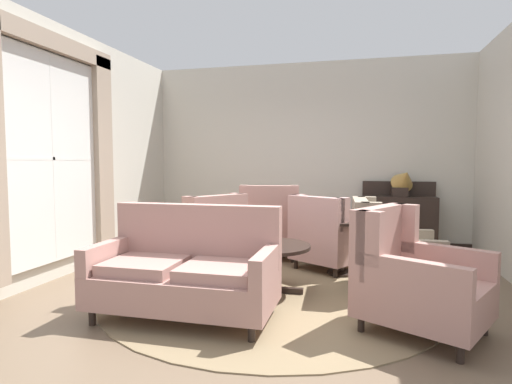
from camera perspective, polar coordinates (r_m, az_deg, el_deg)
ground at (r=4.31m, az=1.38°, el=-14.70°), size 8.48×8.48×0.00m
wall_back at (r=7.07m, az=6.83°, el=5.16°), size 5.45×0.08×3.04m
wall_left at (r=6.04m, az=-21.89°, el=5.06°), size 0.08×4.24×3.04m
baseboard_back at (r=7.14m, az=6.67°, el=-6.63°), size 5.29×0.03×0.12m
area_rug at (r=4.59m, az=2.23°, el=-13.44°), size 3.56×3.56×0.01m
window_with_curtains at (r=5.36m, az=-26.06°, el=5.88°), size 0.12×2.13×2.69m
coffee_table at (r=4.43m, az=1.86°, el=-8.46°), size 0.87×0.87×0.52m
porcelain_vase at (r=4.35m, az=1.10°, el=-5.72°), size 0.17×0.17×0.30m
settee at (r=3.83m, az=-9.58°, el=-10.78°), size 1.62×0.80×0.99m
armchair_beside_settee at (r=5.44m, az=9.80°, el=-6.20°), size 1.08×1.10×0.97m
armchair_back_corner at (r=5.94m, az=1.84°, el=-4.97°), size 0.95×0.94×1.07m
armchair_far_left at (r=3.70m, az=20.89°, el=-11.28°), size 1.18×1.13×1.01m
armchair_near_window at (r=4.66m, az=17.67°, el=-8.05°), size 0.92×0.80×1.00m
armchair_foreground_right at (r=5.34m, az=-6.95°, el=-6.33°), size 1.16×1.15×0.99m
side_table at (r=5.24m, az=11.68°, el=-6.78°), size 0.53×0.53×0.67m
sideboard at (r=6.80m, az=19.03°, el=-3.65°), size 1.10×0.36×1.09m
gramophone at (r=6.66m, az=19.63°, el=1.48°), size 0.42×0.50×0.51m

